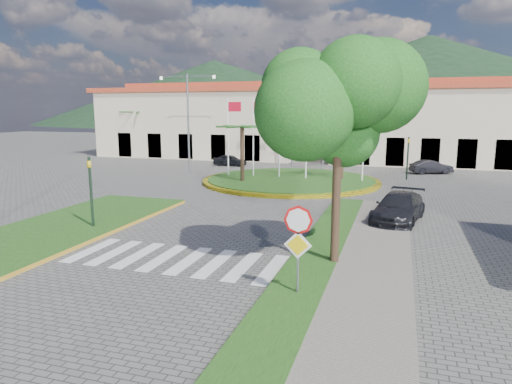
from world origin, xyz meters
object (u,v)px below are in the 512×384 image
(deciduous_tree, at_px, (339,110))
(car_dark_a, at_px, (230,160))
(car_side_right, at_px, (399,208))
(roundabout_island, at_px, (291,180))
(white_van, at_px, (252,154))
(stop_sign, at_px, (298,236))
(car_dark_b, at_px, (431,167))

(deciduous_tree, bearing_deg, car_dark_a, 117.83)
(deciduous_tree, relative_size, car_side_right, 1.46)
(roundabout_island, relative_size, white_van, 3.27)
(car_side_right, bearing_deg, car_dark_a, 141.36)
(stop_sign, distance_m, car_side_right, 10.49)
(stop_sign, height_order, car_dark_a, stop_sign)
(roundabout_island, bearing_deg, white_van, 118.18)
(stop_sign, xyz_separation_m, car_side_right, (2.60, 10.10, -1.12))
(car_dark_b, relative_size, car_side_right, 0.72)
(deciduous_tree, xyz_separation_m, car_side_right, (2.00, 7.06, -4.50))
(car_dark_a, bearing_deg, car_dark_b, -91.10)
(stop_sign, xyz_separation_m, deciduous_tree, (0.60, 3.04, 3.38))
(roundabout_island, distance_m, car_dark_a, 11.11)
(deciduous_tree, height_order, car_dark_a, deciduous_tree)
(deciduous_tree, xyz_separation_m, car_dark_b, (4.45, 25.00, -4.62))
(roundabout_island, relative_size, deciduous_tree, 1.87)
(stop_sign, xyz_separation_m, car_dark_a, (-12.60, 28.04, -1.26))
(stop_sign, height_order, car_side_right, stop_sign)
(deciduous_tree, bearing_deg, white_van, 112.78)
(white_van, bearing_deg, stop_sign, -161.02)
(car_dark_a, xyz_separation_m, car_side_right, (15.20, -17.94, 0.14))
(car_side_right, bearing_deg, deciduous_tree, -94.72)
(car_dark_a, height_order, car_dark_b, car_dark_b)
(stop_sign, height_order, white_van, stop_sign)
(deciduous_tree, bearing_deg, roundabout_island, 107.91)
(car_dark_a, bearing_deg, car_side_right, -140.83)
(roundabout_island, xyz_separation_m, deciduous_tree, (5.50, -17.00, 5.00))
(white_van, relative_size, car_dark_b, 1.15)
(stop_sign, distance_m, car_dark_a, 30.76)
(car_dark_b, bearing_deg, car_side_right, 149.55)
(roundabout_island, xyz_separation_m, white_van, (-7.62, 14.22, 0.37))
(deciduous_tree, distance_m, car_dark_b, 25.81)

